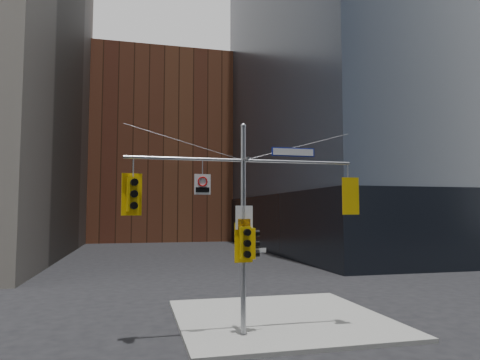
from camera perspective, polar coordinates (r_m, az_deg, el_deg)
name	(u,v)px	position (r m, az deg, el deg)	size (l,w,h in m)	color
ground	(260,358)	(13.40, 2.70, -22.67)	(160.00, 160.00, 0.00)	black
sidewalk_corner	(280,318)	(17.63, 5.41, -17.88)	(8.00, 8.00, 0.15)	gray
podium_ne	(412,222)	(54.33, 21.97, -5.25)	(36.40, 36.40, 6.00)	black
brick_midrise	(160,152)	(70.97, -10.66, 3.72)	(26.00, 20.00, 28.00)	brown
signal_assembly	(243,206)	(14.64, 0.44, -3.53)	(8.00, 0.80, 7.30)	#93959B
traffic_light_west_arm	(133,194)	(14.22, -14.11, -1.84)	(0.66, 0.59, 1.38)	#DEB10B
traffic_light_east_arm	(348,196)	(16.07, 14.25, -2.10)	(0.64, 0.51, 1.34)	#DEB10B
traffic_light_pole_side	(252,243)	(14.76, 1.68, -8.44)	(0.42, 0.36, 1.05)	#DEB10B
traffic_light_pole_front	(245,243)	(14.41, 0.70, -8.38)	(0.64, 0.53, 1.34)	#DEB10B
street_sign_blade	(293,152)	(15.33, 7.10, 3.71)	(1.60, 0.07, 0.31)	navy
regulatory_sign_arm	(203,184)	(14.37, -5.02, -0.49)	(0.55, 0.08, 0.69)	silver
regulatory_sign_pole	(244,218)	(14.53, 0.55, -5.11)	(0.62, 0.11, 0.81)	silver
street_blade_ew	(256,251)	(14.82, 2.15, -9.38)	(0.74, 0.10, 0.15)	silver
street_blade_ns	(240,249)	(15.13, 0.02, -9.15)	(0.13, 0.74, 0.15)	#145926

